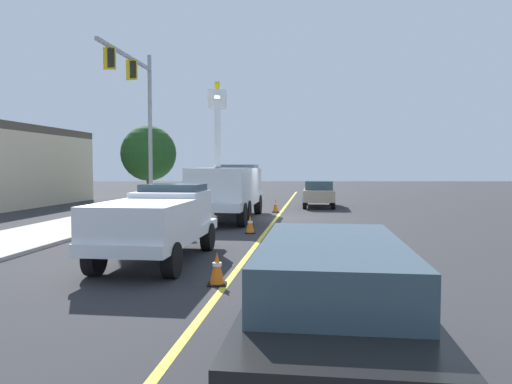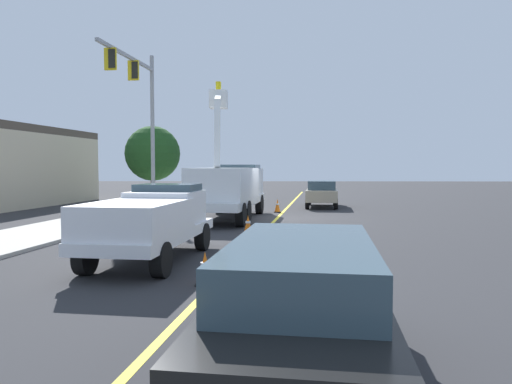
# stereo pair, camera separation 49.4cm
# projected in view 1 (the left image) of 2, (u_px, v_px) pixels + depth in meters

# --- Properties ---
(ground) EXTENTS (120.00, 120.00, 0.00)m
(ground) POSITION_uv_depth(u_px,v_px,m) (277.00, 218.00, 23.89)
(ground) COLOR #2D2D30
(sidewalk_far_side) EXTENTS (60.00, 10.76, 0.12)m
(sidewalk_far_side) POSITION_uv_depth(u_px,v_px,m) (119.00, 215.00, 24.93)
(sidewalk_far_side) COLOR #B2ADA3
(sidewalk_far_side) RESTS_ON ground
(lane_centre_stripe) EXTENTS (49.66, 6.14, 0.01)m
(lane_centre_stripe) POSITION_uv_depth(u_px,v_px,m) (277.00, 218.00, 23.89)
(lane_centre_stripe) COLOR yellow
(lane_centre_stripe) RESTS_ON ground
(utility_bucket_truck) EXTENTS (8.44, 3.46, 6.95)m
(utility_bucket_truck) POSITION_uv_depth(u_px,v_px,m) (228.00, 186.00, 23.35)
(utility_bucket_truck) COLOR silver
(utility_bucket_truck) RESTS_ON ground
(service_pickup_truck) EXTENTS (5.81, 2.76, 2.06)m
(service_pickup_truck) POSITION_uv_depth(u_px,v_px,m) (158.00, 221.00, 12.86)
(service_pickup_truck) COLOR white
(service_pickup_truck) RESTS_ON ground
(passing_minivan) EXTENTS (4.99, 2.46, 1.69)m
(passing_minivan) POSITION_uv_depth(u_px,v_px,m) (319.00, 192.00, 30.46)
(passing_minivan) COLOR tan
(passing_minivan) RESTS_ON ground
(trailing_sedan) EXTENTS (4.99, 2.46, 1.69)m
(trailing_sedan) POSITION_uv_depth(u_px,v_px,m) (332.00, 301.00, 5.68)
(trailing_sedan) COLOR black
(trailing_sedan) RESTS_ON ground
(traffic_cone_leading) EXTENTS (0.40, 0.40, 0.73)m
(traffic_cone_leading) POSITION_uv_depth(u_px,v_px,m) (217.00, 269.00, 10.34)
(traffic_cone_leading) COLOR black
(traffic_cone_leading) RESTS_ON ground
(traffic_cone_mid_front) EXTENTS (0.40, 0.40, 0.70)m
(traffic_cone_mid_front) POSITION_uv_depth(u_px,v_px,m) (250.00, 224.00, 18.41)
(traffic_cone_mid_front) COLOR black
(traffic_cone_mid_front) RESTS_ON ground
(traffic_cone_mid_rear) EXTENTS (0.40, 0.40, 0.76)m
(traffic_cone_mid_rear) POSITION_uv_depth(u_px,v_px,m) (276.00, 206.00, 26.82)
(traffic_cone_mid_rear) COLOR black
(traffic_cone_mid_rear) RESTS_ON ground
(traffic_signal_mast) EXTENTS (6.56, 1.02, 8.79)m
(traffic_signal_mast) POSITION_uv_depth(u_px,v_px,m) (138.00, 101.00, 24.82)
(traffic_signal_mast) COLOR gray
(traffic_signal_mast) RESTS_ON ground
(street_tree_right) EXTENTS (3.80, 3.80, 5.40)m
(street_tree_right) POSITION_uv_depth(u_px,v_px,m) (149.00, 154.00, 32.76)
(street_tree_right) COLOR brown
(street_tree_right) RESTS_ON ground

